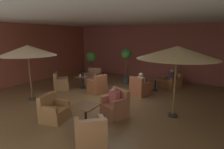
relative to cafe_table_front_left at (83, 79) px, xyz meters
The scene contains 25 objects.
ground_plane 2.20m from the cafe_table_front_left, 21.85° to the right, with size 11.21×10.22×0.02m, color brown.
wall_back_brick 4.87m from the cafe_table_front_left, 65.04° to the left, with size 11.21×0.08×3.44m, color #954E42.
wall_left_accent 3.87m from the cafe_table_front_left, 167.43° to the right, with size 0.08×10.22×3.44m, color brown.
ceiling_slab 3.67m from the cafe_table_front_left, 21.85° to the right, with size 11.21×10.22×0.06m, color silver.
cafe_table_front_left is the anchor object (origin of this frame).
armchair_front_left_north 1.17m from the cafe_table_front_left, 12.89° to the right, with size 0.87×0.87×0.92m.
armchair_front_left_east 1.17m from the cafe_table_front_left, 101.51° to the left, with size 0.93×0.92×0.88m.
armchair_front_left_south 1.17m from the cafe_table_front_left, 136.32° to the right, with size 1.04×1.04×0.92m.
cafe_table_front_right 3.76m from the cafe_table_front_left, 25.61° to the left, with size 0.72×0.72×0.66m.
armchair_front_right_north 3.08m from the cafe_table_front_left, ahead, with size 0.96×0.95×0.89m.
armchair_front_right_east 4.77m from the cafe_table_front_left, 33.47° to the left, with size 1.04×1.06×0.81m.
cafe_table_mid_center 4.25m from the cafe_table_front_left, 48.17° to the right, with size 0.76×0.76×0.66m.
armchair_mid_center_north 3.88m from the cafe_table_front_left, 32.68° to the right, with size 1.00×0.96×0.93m.
armchair_mid_center_east 3.86m from the cafe_table_front_left, 63.66° to the right, with size 0.90×0.97×0.87m.
armchair_mid_center_south 5.39m from the cafe_table_front_left, 47.31° to the right, with size 1.04×1.04×0.81m.
patio_umbrella_tall_red 5.36m from the cafe_table_front_left, 12.04° to the right, with size 2.61×2.61×2.43m.
patio_umbrella_center_beige 3.17m from the cafe_table_front_left, 103.75° to the right, with size 2.33×2.33×2.37m.
potted_tree_left_corner 2.70m from the cafe_table_front_left, 55.54° to the left, with size 0.61×0.61×2.04m.
potted_tree_mid_left 2.27m from the cafe_table_front_left, 116.69° to the left, with size 0.65×0.65×1.78m.
potted_tree_mid_right 5.67m from the cafe_table_front_left, 42.31° to the left, with size 0.60×0.60×2.05m.
patron_blue_shirt 3.89m from the cafe_table_front_left, 33.29° to the right, with size 0.44×0.34×0.62m.
patron_by_window 3.10m from the cafe_table_front_left, 10.58° to the left, with size 0.40×0.31×0.64m.
patron_with_friend 4.73m from the cafe_table_front_left, 33.23° to the left, with size 0.40×0.35×0.60m.
iced_drink_cup 0.26m from the cafe_table_front_left, 136.68° to the right, with size 0.08×0.08×0.11m, color white.
open_laptop 0.23m from the cafe_table_front_left, 32.10° to the right, with size 0.36×0.31×0.20m.
Camera 1 is at (4.37, -6.44, 2.72)m, focal length 29.53 mm.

